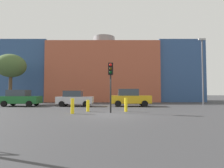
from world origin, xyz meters
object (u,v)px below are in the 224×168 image
(bollard_yellow_2, at_px, (72,106))
(street_lamp, at_px, (202,67))
(parked_car_2, at_px, (129,98))
(parked_car_0, at_px, (20,98))
(parked_car_1, at_px, (74,98))
(traffic_light_island, at_px, (110,76))
(bare_tree_0, at_px, (10,66))
(bollard_yellow_1, at_px, (126,105))
(bollard_yellow_0, at_px, (88,106))

(bollard_yellow_2, distance_m, street_lamp, 16.54)
(parked_car_2, distance_m, bollard_yellow_2, 8.72)
(parked_car_0, xyz_separation_m, parked_car_1, (6.00, -0.00, -0.05))
(traffic_light_island, distance_m, bare_tree_0, 17.76)
(parked_car_0, height_order, bollard_yellow_1, parked_car_0)
(bollard_yellow_0, bearing_deg, bare_tree_0, 139.09)
(parked_car_1, height_order, bare_tree_0, bare_tree_0)
(parked_car_1, relative_size, bollard_yellow_1, 3.67)
(bare_tree_0, distance_m, bollard_yellow_2, 16.70)
(bollard_yellow_2, bearing_deg, parked_car_2, 56.95)
(parked_car_1, distance_m, traffic_light_island, 8.01)
(parked_car_2, bearing_deg, street_lamp, 8.71)
(parked_car_1, xyz_separation_m, traffic_light_island, (4.01, -6.68, 1.88))
(traffic_light_island, bearing_deg, parked_car_1, -147.55)
(bollard_yellow_2, xyz_separation_m, street_lamp, (13.53, 8.65, 3.98))
(bollard_yellow_2, bearing_deg, bare_tree_0, 132.94)
(bollard_yellow_1, bearing_deg, bollard_yellow_2, -159.71)
(bollard_yellow_2, bearing_deg, street_lamp, 32.57)
(traffic_light_island, bearing_deg, bollard_yellow_2, -75.49)
(parked_car_0, relative_size, bollard_yellow_2, 3.85)
(parked_car_2, relative_size, bollard_yellow_2, 4.05)
(street_lamp, bearing_deg, parked_car_0, -176.31)
(parked_car_1, distance_m, bollard_yellow_1, 7.85)
(traffic_light_island, xyz_separation_m, bollard_yellow_2, (-2.68, -0.62, -2.19))
(street_lamp, bearing_deg, bollard_yellow_1, -143.24)
(parked_car_2, xyz_separation_m, bollard_yellow_1, (-0.87, -5.87, -0.40))
(bollard_yellow_0, bearing_deg, parked_car_1, 110.99)
(bare_tree_0, bearing_deg, traffic_light_island, -39.26)
(bollard_yellow_1, xyz_separation_m, bollard_yellow_2, (-3.88, -1.43, 0.00))
(parked_car_1, xyz_separation_m, bare_tree_0, (-9.62, 4.46, 4.25))
(parked_car_2, bearing_deg, traffic_light_island, -107.19)
(bollard_yellow_0, xyz_separation_m, street_lamp, (12.64, 7.15, 4.06))
(parked_car_2, height_order, street_lamp, street_lamp)
(parked_car_1, relative_size, bollard_yellow_0, 4.30)
(bare_tree_0, bearing_deg, parked_car_1, -24.88)
(bollard_yellow_2, height_order, street_lamp, street_lamp)
(parked_car_0, bearing_deg, traffic_light_island, -33.69)
(parked_car_1, relative_size, street_lamp, 0.49)
(bollard_yellow_1, bearing_deg, bare_tree_0, 145.13)
(bollard_yellow_1, bearing_deg, parked_car_1, 131.58)
(parked_car_1, distance_m, bare_tree_0, 11.42)
(parked_car_2, xyz_separation_m, bollard_yellow_0, (-3.85, -5.80, -0.48))
(parked_car_2, height_order, bollard_yellow_1, parked_car_2)
(traffic_light_island, height_order, bollard_yellow_1, traffic_light_island)
(bollard_yellow_0, bearing_deg, parked_car_0, 144.82)
(traffic_light_island, height_order, bare_tree_0, bare_tree_0)
(bare_tree_0, xyz_separation_m, street_lamp, (24.48, -3.11, -0.58))
(parked_car_0, xyz_separation_m, traffic_light_island, (10.02, -6.68, 1.84))
(parked_car_2, distance_m, bollard_yellow_1, 5.95)
(street_lamp, bearing_deg, parked_car_1, -174.83)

